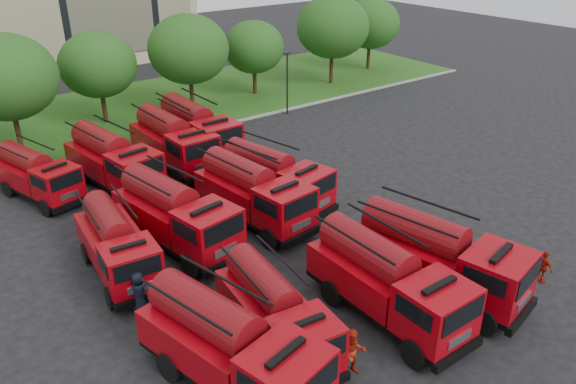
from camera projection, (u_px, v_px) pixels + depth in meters
name	position (u px, v px, depth m)	size (l,w,h in m)	color
ground	(302.00, 245.00, 28.24)	(140.00, 140.00, 0.00)	black
lawn	(109.00, 114.00, 46.82)	(70.00, 16.00, 0.12)	#224C14
curb	(151.00, 142.00, 41.02)	(70.00, 0.30, 0.14)	gray
tree_2	(6.00, 77.00, 36.93)	(6.72, 6.72, 8.22)	#382314
tree_3	(98.00, 65.00, 42.80)	(5.88, 5.88, 7.19)	#382314
tree_4	(188.00, 49.00, 45.27)	(6.55, 6.55, 8.01)	#382314
tree_5	(254.00, 47.00, 50.16)	(5.46, 5.46, 6.68)	#382314
tree_6	(333.00, 27.00, 52.90)	(6.89, 6.89, 8.42)	#382314
tree_7	(370.00, 24.00, 58.41)	(6.05, 6.05, 7.39)	#382314
lamp_post_1	(287.00, 80.00, 45.75)	(0.60, 0.25, 5.11)	black
fire_truck_0	(230.00, 347.00, 19.07)	(4.13, 7.86, 3.41)	black
fire_truck_1	(275.00, 312.00, 21.11)	(3.05, 6.76, 2.97)	black
fire_truck_2	(387.00, 281.00, 22.53)	(2.81, 7.52, 3.41)	black
fire_truck_3	(438.00, 257.00, 24.02)	(4.14, 8.12, 3.53)	black
fire_truck_4	(117.00, 244.00, 25.41)	(2.94, 6.84, 3.03)	black
fire_truck_5	(175.00, 215.00, 27.47)	(3.82, 7.97, 3.48)	black
fire_truck_6	(253.00, 193.00, 29.70)	(3.39, 7.72, 3.41)	black
fire_truck_7	(274.00, 178.00, 31.59)	(3.85, 7.55, 3.28)	black
fire_truck_8	(37.00, 175.00, 32.37)	(3.84, 6.78, 2.93)	black
fire_truck_9	(113.00, 161.00, 33.56)	(3.69, 7.90, 3.46)	black
fire_truck_10	(173.00, 142.00, 36.28)	(3.04, 7.83, 3.53)	black
fire_truck_11	(197.00, 130.00, 38.15)	(2.99, 8.00, 3.63)	black
firefighter_0	(403.00, 334.00, 22.24)	(0.54, 0.40, 1.49)	black
firefighter_1	(352.00, 373.00, 20.35)	(0.94, 0.52, 1.94)	#A51F0C
firefighter_2	(540.00, 281.00, 25.45)	(0.93, 0.53, 1.59)	#A51F0C
firefighter_3	(462.00, 298.00, 24.32)	(1.22, 0.63, 1.88)	black
firefighter_4	(142.00, 311.00, 23.51)	(0.95, 0.62, 1.94)	black
firefighter_5	(309.00, 196.00, 33.18)	(1.36, 0.59, 1.47)	#A51F0C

